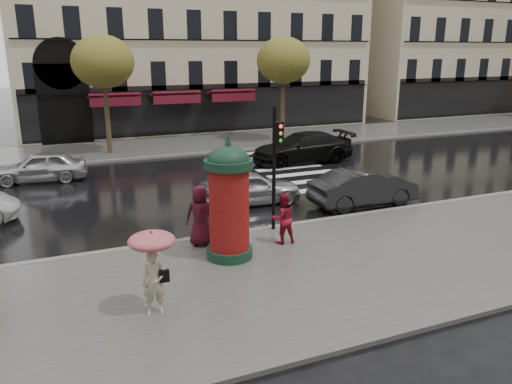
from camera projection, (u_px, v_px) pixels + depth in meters
name	position (u px, v px, depth m)	size (l,w,h in m)	color
ground	(273.00, 272.00, 13.55)	(160.00, 160.00, 0.00)	black
near_sidewalk	(281.00, 278.00, 13.09)	(90.00, 7.00, 0.12)	#474744
far_sidewalk	(142.00, 148.00, 30.36)	(90.00, 6.00, 0.12)	#474744
near_kerb	(234.00, 234.00, 16.19)	(90.00, 0.25, 0.14)	slate
far_kerb	(152.00, 157.00, 27.70)	(90.00, 0.25, 0.14)	slate
zebra_crossing	(302.00, 174.00, 24.30)	(3.60, 11.75, 0.01)	silver
tree_far_left	(103.00, 62.00, 27.32)	(3.40, 3.40, 6.64)	#38281C
tree_far_right	(283.00, 61.00, 31.44)	(3.40, 3.40, 6.64)	#38281C
woman_umbrella	(153.00, 259.00, 10.86)	(1.03, 1.03, 1.99)	#BBB39A
woman_red	(283.00, 218.00, 15.09)	(0.77, 0.60, 1.59)	maroon
man_burgundy	(200.00, 216.00, 14.91)	(0.90, 0.59, 1.85)	#410D1A
morris_column	(229.00, 198.00, 13.80)	(1.35, 1.35, 3.63)	#133222
traffic_light	(276.00, 157.00, 15.76)	(0.29, 0.39, 4.02)	black
car_silver	(251.00, 187.00, 19.40)	(1.57, 3.90, 1.33)	#BABABF
car_darkgrey	(364.00, 187.00, 19.26)	(1.49, 4.28, 1.41)	black
car_black	(302.00, 148.00, 26.61)	(2.24, 5.50, 1.60)	black
car_far_silver	(40.00, 167.00, 22.72)	(1.65, 4.10, 1.40)	#BCBBC1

